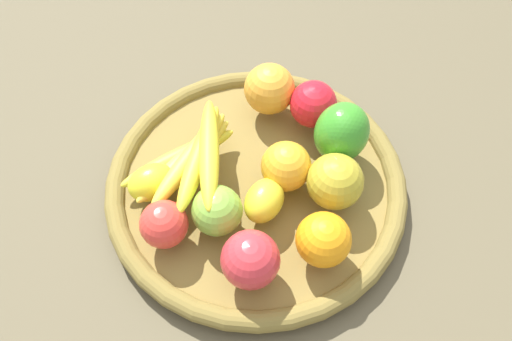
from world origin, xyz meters
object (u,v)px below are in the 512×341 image
(apple_4, at_px, (313,104))
(orange_0, at_px, (323,240))
(bell_pepper, at_px, (342,133))
(orange_1, at_px, (286,166))
(lemon_0, at_px, (261,201))
(banana_bunch, at_px, (192,157))
(apple_0, at_px, (217,211))
(apple_3, at_px, (250,260))
(orange_2, at_px, (270,89))
(apple_1, at_px, (164,224))
(lemon_1, at_px, (152,182))
(apple_2, at_px, (335,182))

(apple_4, distance_m, orange_0, 0.23)
(bell_pepper, xyz_separation_m, orange_1, (-0.09, -0.03, -0.01))
(lemon_0, distance_m, orange_0, 0.10)
(banana_bunch, bearing_deg, apple_0, -77.41)
(apple_3, xyz_separation_m, bell_pepper, (0.17, 0.16, 0.01))
(apple_3, distance_m, orange_1, 0.15)
(apple_4, relative_size, orange_2, 0.91)
(apple_4, bearing_deg, lemon_0, -128.03)
(apple_1, bearing_deg, lemon_1, 97.09)
(apple_0, relative_size, lemon_1, 1.00)
(banana_bunch, xyz_separation_m, apple_3, (0.05, -0.17, -0.00))
(lemon_1, bearing_deg, orange_2, 32.29)
(banana_bunch, relative_size, apple_0, 2.70)
(lemon_0, bearing_deg, apple_1, -174.93)
(orange_2, bearing_deg, orange_1, -93.45)
(apple_4, distance_m, apple_1, 0.29)
(banana_bunch, xyz_separation_m, bell_pepper, (0.22, -0.01, 0.01))
(apple_3, bearing_deg, apple_0, 109.95)
(lemon_1, bearing_deg, bell_pepper, 2.70)
(banana_bunch, distance_m, orange_1, 0.13)
(orange_1, bearing_deg, lemon_1, 174.19)
(apple_2, height_order, apple_1, apple_2)
(lemon_0, relative_size, apple_1, 1.06)
(orange_2, height_order, lemon_1, orange_2)
(apple_1, bearing_deg, orange_0, -18.72)
(lemon_1, bearing_deg, orange_1, -5.81)
(orange_0, height_order, apple_3, apple_3)
(apple_1, bearing_deg, apple_3, -36.90)
(apple_0, xyz_separation_m, orange_2, (0.11, 0.19, 0.00))
(apple_2, bearing_deg, apple_0, -177.04)
(orange_2, bearing_deg, apple_2, -74.77)
(apple_1, bearing_deg, banana_bunch, 61.47)
(orange_2, relative_size, bell_pepper, 0.82)
(apple_3, bearing_deg, lemon_0, 69.55)
(apple_0, relative_size, orange_0, 0.95)
(orange_2, bearing_deg, apple_0, -120.94)
(apple_4, xyz_separation_m, bell_pepper, (0.02, -0.07, 0.01))
(apple_2, distance_m, bell_pepper, 0.08)
(orange_2, height_order, orange_1, orange_2)
(orange_1, bearing_deg, apple_4, 56.51)
(apple_4, bearing_deg, apple_1, -147.60)
(bell_pepper, bearing_deg, apple_3, 9.25)
(apple_4, xyz_separation_m, apple_0, (-0.17, -0.15, -0.00))
(orange_2, distance_m, apple_3, 0.28)
(lemon_0, distance_m, orange_2, 0.19)
(apple_4, bearing_deg, apple_2, -93.53)
(apple_4, relative_size, apple_2, 0.91)
(apple_2, relative_size, apple_3, 1.04)
(apple_2, height_order, orange_1, apple_2)
(lemon_0, height_order, apple_4, apple_4)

